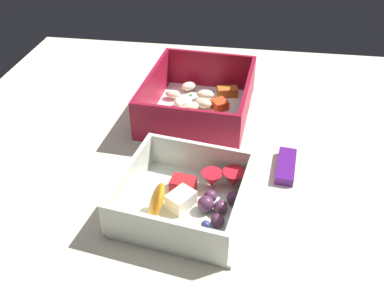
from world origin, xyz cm
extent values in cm
cube|color=beige|center=(0.00, 0.00, 1.00)|extent=(80.00, 80.00, 2.00)
cube|color=white|center=(-11.85, -1.56, 2.30)|extent=(20.60, 17.09, 0.60)
cube|color=maroon|center=(-21.27, -0.86, 5.76)|extent=(1.76, 15.68, 6.32)
cube|color=maroon|center=(-2.43, -2.26, 5.76)|extent=(1.76, 15.68, 6.32)
cube|color=maroon|center=(-11.29, 5.96, 5.76)|extent=(18.28, 1.96, 6.32)
cube|color=maroon|center=(-12.41, -9.08, 5.76)|extent=(18.28, 1.96, 6.32)
ellipsoid|color=beige|center=(-15.72, -6.47, 3.48)|extent=(2.12, 2.75, 1.26)
ellipsoid|color=beige|center=(-6.31, -6.13, 3.58)|extent=(2.97, 2.22, 1.39)
ellipsoid|color=beige|center=(-12.06, -2.85, 3.55)|extent=(2.85, 3.26, 1.36)
ellipsoid|color=beige|center=(-18.79, -4.20, 3.55)|extent=(3.19, 3.32, 1.36)
ellipsoid|color=beige|center=(-13.27, -0.99, 3.62)|extent=(2.88, 3.42, 1.46)
ellipsoid|color=beige|center=(-16.14, -0.99, 3.63)|extent=(2.13, 2.99, 1.47)
ellipsoid|color=beige|center=(-13.17, -5.03, 3.35)|extent=(2.53, 2.18, 1.07)
ellipsoid|color=beige|center=(-10.25, -4.41, 3.54)|extent=(3.26, 3.19, 1.34)
cube|color=brown|center=(-5.26, 1.70, 3.25)|extent=(3.61, 3.78, 1.31)
cube|color=#AD5B1E|center=(-18.15, 2.59, 3.35)|extent=(2.66, 3.76, 1.49)
cube|color=#AD5B1E|center=(-9.01, 1.05, 3.23)|extent=(3.68, 2.35, 1.26)
cube|color=red|center=(-13.72, 1.68, 3.32)|extent=(3.29, 3.26, 1.44)
cube|color=#AD5B1E|center=(-6.74, -0.90, 3.21)|extent=(3.60, 2.88, 1.22)
cube|color=#387A33|center=(-17.20, -3.63, 2.70)|extent=(0.60, 0.40, 0.20)
cube|color=#387A33|center=(-18.68, -0.33, 2.70)|extent=(0.60, 0.40, 0.20)
cube|color=#387A33|center=(-14.11, -4.13, 2.70)|extent=(0.60, 0.40, 0.20)
cube|color=silver|center=(9.36, -0.44, 2.30)|extent=(16.57, 16.48, 0.60)
cube|color=silver|center=(2.49, 0.64, 4.77)|extent=(2.84, 14.30, 4.33)
cube|color=silver|center=(16.22, -1.53, 4.77)|extent=(2.84, 14.30, 4.33)
cube|color=silver|center=(10.43, 6.37, 4.77)|extent=(13.23, 2.67, 4.33)
cube|color=silver|center=(8.28, -7.25, 4.77)|extent=(13.23, 2.67, 4.33)
ellipsoid|color=orange|center=(11.82, -3.13, 5.03)|extent=(4.73, 3.30, 4.67)
cube|color=#F4EACC|center=(9.59, -0.69, 3.57)|extent=(4.02, 3.78, 1.94)
cube|color=red|center=(6.83, -0.92, 3.50)|extent=(2.67, 3.30, 1.79)
sphere|color=#562D4C|center=(9.89, 2.31, 3.60)|extent=(2.00, 2.00, 2.00)
sphere|color=#562D4C|center=(12.16, 3.95, 3.40)|extent=(1.60, 1.60, 1.60)
sphere|color=#562D4C|center=(10.05, 4.10, 3.44)|extent=(1.68, 1.68, 1.68)
sphere|color=#562D4C|center=(8.29, 2.68, 3.41)|extent=(1.61, 1.61, 1.61)
sphere|color=#562D4C|center=(8.22, 5.47, 3.43)|extent=(1.66, 1.66, 1.66)
cone|color=red|center=(5.05, 5.26, 3.77)|extent=(2.92, 2.92, 2.34)
cone|color=red|center=(5.51, 2.55, 3.69)|extent=(2.72, 2.72, 2.18)
sphere|color=navy|center=(14.67, 1.32, 3.09)|extent=(0.97, 0.97, 0.97)
sphere|color=navy|center=(15.53, 2.78, 3.17)|extent=(1.14, 1.14, 1.14)
sphere|color=navy|center=(14.00, 2.77, 3.15)|extent=(1.10, 1.10, 1.10)
sphere|color=navy|center=(12.84, 2.69, 3.16)|extent=(1.11, 1.11, 1.11)
cube|color=#51197A|center=(0.30, 12.03, 2.60)|extent=(7.21, 3.12, 1.20)
camera|label=1|loc=(46.15, 6.12, 38.69)|focal=39.78mm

